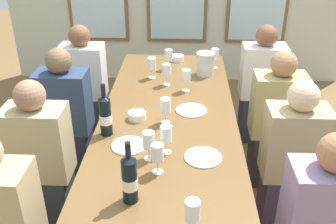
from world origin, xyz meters
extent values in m
plane|color=brown|center=(0.00, 0.00, 0.00)|extent=(12.00, 12.00, 0.00)
cube|color=brown|center=(0.00, 0.00, 0.72)|extent=(0.91, 2.37, 0.04)
cube|color=brown|center=(-0.36, 1.09, 0.35)|extent=(0.07, 0.07, 0.70)
cube|color=brown|center=(0.36, 1.09, 0.35)|extent=(0.07, 0.07, 0.70)
cylinder|color=white|center=(0.22, -0.51, 0.74)|extent=(0.21, 0.21, 0.01)
cylinder|color=white|center=(-0.22, -0.41, 0.74)|extent=(0.21, 0.21, 0.01)
cylinder|color=white|center=(0.16, 0.05, 0.74)|extent=(0.21, 0.21, 0.01)
cylinder|color=silver|center=(0.28, 0.72, 0.82)|extent=(0.14, 0.14, 0.17)
cylinder|color=silver|center=(0.28, 0.72, 0.92)|extent=(0.16, 0.16, 0.02)
cylinder|color=black|center=(-0.37, -0.28, 0.86)|extent=(0.07, 0.07, 0.24)
cone|color=black|center=(-0.37, -0.28, 0.99)|extent=(0.07, 0.07, 0.02)
cylinder|color=black|center=(-0.37, -0.28, 1.04)|extent=(0.03, 0.03, 0.08)
cylinder|color=silver|center=(-0.37, -0.28, 0.85)|extent=(0.08, 0.08, 0.06)
cylinder|color=black|center=(-0.14, -0.88, 0.86)|extent=(0.08, 0.07, 0.23)
cone|color=black|center=(-0.14, -0.88, 0.98)|extent=(0.08, 0.07, 0.02)
cylinder|color=black|center=(-0.14, -0.88, 1.03)|extent=(0.03, 0.03, 0.08)
cylinder|color=white|center=(-0.14, -0.88, 0.84)|extent=(0.08, 0.08, 0.06)
cylinder|color=white|center=(0.04, 1.03, 0.77)|extent=(0.11, 0.11, 0.05)
cylinder|color=white|center=(-0.20, -0.08, 0.77)|extent=(0.12, 0.12, 0.05)
cylinder|color=white|center=(0.12, 0.38, 0.74)|extent=(0.06, 0.06, 0.00)
cylinder|color=white|center=(0.12, 0.38, 0.78)|extent=(0.01, 0.01, 0.07)
cylinder|color=white|center=(0.12, 0.38, 0.87)|extent=(0.07, 0.07, 0.09)
cylinder|color=maroon|center=(0.12, 0.38, 0.83)|extent=(0.06, 0.06, 0.02)
cylinder|color=white|center=(0.36, 0.87, 0.74)|extent=(0.06, 0.06, 0.00)
cylinder|color=white|center=(0.36, 0.87, 0.78)|extent=(0.01, 0.01, 0.07)
cylinder|color=white|center=(0.36, 0.87, 0.87)|extent=(0.07, 0.07, 0.09)
cylinder|color=beige|center=(0.36, 0.87, 0.84)|extent=(0.06, 0.06, 0.03)
cylinder|color=white|center=(-0.04, 0.49, 0.74)|extent=(0.06, 0.06, 0.00)
cylinder|color=white|center=(-0.04, 0.49, 0.78)|extent=(0.01, 0.01, 0.07)
cylinder|color=white|center=(-0.04, 0.49, 0.87)|extent=(0.07, 0.07, 0.09)
cylinder|color=maroon|center=(-0.04, 0.49, 0.84)|extent=(0.06, 0.06, 0.03)
cylinder|color=white|center=(0.01, -0.47, 0.74)|extent=(0.06, 0.06, 0.00)
cylinder|color=white|center=(0.01, -0.47, 0.78)|extent=(0.01, 0.01, 0.07)
cylinder|color=white|center=(0.01, -0.47, 0.87)|extent=(0.07, 0.07, 0.09)
cylinder|color=maroon|center=(0.01, -0.47, 0.83)|extent=(0.06, 0.06, 0.02)
cylinder|color=white|center=(-0.03, 0.83, 0.74)|extent=(0.06, 0.06, 0.00)
cylinder|color=white|center=(-0.03, 0.83, 0.78)|extent=(0.01, 0.01, 0.07)
cylinder|color=white|center=(-0.03, 0.83, 0.87)|extent=(0.07, 0.07, 0.09)
cylinder|color=beige|center=(-0.03, 0.83, 0.83)|extent=(0.06, 0.06, 0.02)
cylinder|color=white|center=(-0.03, -0.66, 0.74)|extent=(0.06, 0.06, 0.00)
cylinder|color=white|center=(-0.03, -0.66, 0.78)|extent=(0.01, 0.01, 0.07)
cylinder|color=white|center=(-0.03, -0.66, 0.87)|extent=(0.07, 0.07, 0.09)
cylinder|color=white|center=(0.15, -1.08, 0.87)|extent=(0.07, 0.07, 0.09)
cylinder|color=beige|center=(0.15, -1.08, 0.84)|extent=(0.06, 0.06, 0.03)
cylinder|color=white|center=(-0.01, -0.12, 0.74)|extent=(0.06, 0.06, 0.00)
cylinder|color=white|center=(-0.01, -0.12, 0.78)|extent=(0.01, 0.01, 0.07)
cylinder|color=white|center=(-0.01, -0.12, 0.87)|extent=(0.07, 0.07, 0.09)
cylinder|color=maroon|center=(-0.01, -0.12, 0.84)|extent=(0.06, 0.06, 0.03)
cylinder|color=white|center=(-0.09, -0.53, 0.74)|extent=(0.06, 0.06, 0.00)
cylinder|color=white|center=(-0.09, -0.53, 0.78)|extent=(0.01, 0.01, 0.07)
cylinder|color=white|center=(-0.09, -0.53, 0.87)|extent=(0.07, 0.07, 0.09)
cylinder|color=beige|center=(-0.09, -0.53, 0.84)|extent=(0.06, 0.06, 0.03)
cylinder|color=white|center=(-0.16, 0.62, 0.74)|extent=(0.06, 0.06, 0.00)
cylinder|color=white|center=(-0.16, 0.62, 0.78)|extent=(0.01, 0.01, 0.07)
cylinder|color=white|center=(-0.16, 0.62, 0.87)|extent=(0.07, 0.07, 0.09)
cube|color=#2B372F|center=(-0.80, 0.86, 0.23)|extent=(0.32, 0.24, 0.45)
cube|color=white|center=(-0.80, 0.86, 0.69)|extent=(0.38, 0.24, 0.48)
sphere|color=brown|center=(-0.80, 0.86, 1.02)|extent=(0.19, 0.19, 0.19)
cube|color=#242A41|center=(0.80, 0.93, 0.23)|extent=(0.32, 0.24, 0.45)
cube|color=white|center=(0.80, 0.93, 0.69)|extent=(0.38, 0.24, 0.48)
sphere|color=brown|center=(0.80, 0.93, 1.02)|extent=(0.19, 0.19, 0.19)
cube|color=#242D33|center=(-0.80, -0.32, 0.23)|extent=(0.32, 0.24, 0.45)
cube|color=tan|center=(-0.80, -0.32, 0.69)|extent=(0.38, 0.24, 0.48)
sphere|color=#966D57|center=(-0.80, -0.32, 1.02)|extent=(0.19, 0.19, 0.19)
cube|color=#382B3C|center=(0.80, -0.25, 0.23)|extent=(0.32, 0.24, 0.45)
cube|color=tan|center=(0.80, -0.25, 0.69)|extent=(0.38, 0.24, 0.48)
sphere|color=beige|center=(0.80, -0.25, 1.02)|extent=(0.19, 0.19, 0.19)
cube|color=#232538|center=(-0.80, 0.26, 0.23)|extent=(0.32, 0.24, 0.45)
cube|color=navy|center=(-0.80, 0.26, 0.69)|extent=(0.38, 0.24, 0.48)
sphere|color=brown|center=(-0.80, 0.26, 1.02)|extent=(0.19, 0.19, 0.19)
cube|color=#2A252D|center=(0.80, 0.27, 0.23)|extent=(0.32, 0.24, 0.45)
cube|color=tan|center=(0.80, 0.27, 0.69)|extent=(0.38, 0.24, 0.48)
sphere|color=#A5714E|center=(0.80, 0.27, 1.02)|extent=(0.19, 0.19, 0.19)
cube|color=#907AAA|center=(0.80, -0.84, 0.69)|extent=(0.38, 0.24, 0.48)
camera|label=1|loc=(0.10, -2.32, 2.00)|focal=41.26mm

